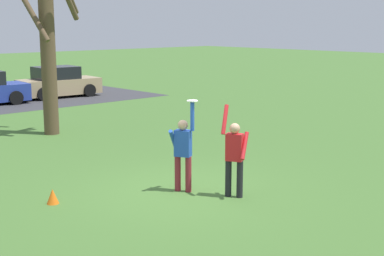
% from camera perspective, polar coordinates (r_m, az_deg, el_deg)
% --- Properties ---
extents(ground_plane, '(120.00, 120.00, 0.00)m').
position_cam_1_polar(ground_plane, '(12.61, -1.01, -6.59)').
color(ground_plane, '#426B2D').
extents(person_catcher, '(0.51, 0.59, 2.08)m').
position_cam_1_polar(person_catcher, '(12.37, -0.95, -2.21)').
color(person_catcher, maroon).
rests_on(person_catcher, ground_plane).
extents(person_defender, '(0.60, 0.66, 2.04)m').
position_cam_1_polar(person_defender, '(12.01, 4.42, -2.65)').
color(person_defender, black).
rests_on(person_defender, ground_plane).
extents(frisbee_disc, '(0.24, 0.24, 0.02)m').
position_cam_1_polar(frisbee_disc, '(12.10, 0.04, 2.84)').
color(frisbee_disc, white).
rests_on(frisbee_disc, person_catcher).
extents(parked_car_tan, '(4.23, 2.30, 1.59)m').
position_cam_1_polar(parked_car_tan, '(29.58, -13.69, 4.56)').
color(parked_car_tan, tan).
rests_on(parked_car_tan, ground_plane).
extents(bare_tree_tall, '(2.03, 2.48, 6.76)m').
position_cam_1_polar(bare_tree_tall, '(19.35, -14.59, 8.87)').
color(bare_tree_tall, brown).
rests_on(bare_tree_tall, ground_plane).
extents(field_cone_orange, '(0.26, 0.26, 0.32)m').
position_cam_1_polar(field_cone_orange, '(12.10, -14.25, -6.89)').
color(field_cone_orange, orange).
rests_on(field_cone_orange, ground_plane).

